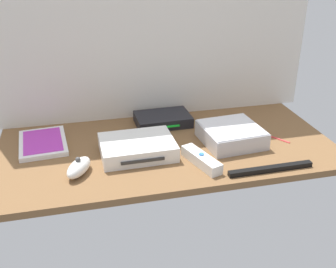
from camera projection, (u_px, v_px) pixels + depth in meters
ground_plane at (168, 149)px, 121.57cm from camera, size 100.00×48.00×2.00cm
back_wall at (150, 23)px, 128.63cm from camera, size 110.00×1.20×64.00cm
game_console at (137, 147)px, 115.68cm from camera, size 21.29×16.80×4.40cm
mini_computer at (231, 134)px, 122.28cm from camera, size 18.37×18.37×5.30cm
game_case at (43, 143)px, 121.35cm from camera, size 15.09×20.04×1.56cm
network_router at (163, 119)px, 134.74cm from camera, size 18.35×12.78×3.40cm
remote_wand at (201, 160)px, 110.61cm from camera, size 7.99×15.19×3.40cm
remote_nunchuk at (79, 167)px, 105.81cm from camera, size 8.85×10.85×5.10cm
sensor_bar at (271, 169)px, 107.74cm from camera, size 24.02×2.08×1.40cm
stylus_pen at (277, 138)px, 125.38cm from camera, size 5.60×7.86×0.70cm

